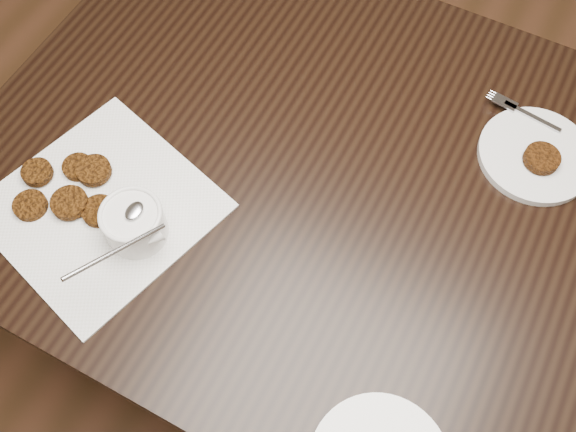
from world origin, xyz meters
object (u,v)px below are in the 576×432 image
Objects in this scene: napkin at (101,208)px; plate_with_patty at (537,153)px; table at (365,286)px; sauce_ramekin at (129,213)px.

plate_with_patty reaches higher than napkin.
napkin is at bearing -150.86° from table.
table is 0.60m from sauce_ramekin.
table is 4.53× the size of napkin.
plate_with_patty is at bearing 40.08° from sauce_ramekin.
napkin is 2.38× the size of sauce_ramekin.
plate_with_patty is at bearing 46.63° from table.
sauce_ramekin is 0.69× the size of plate_with_patty.
plate_with_patty is at bearing 35.43° from napkin.
plate_with_patty is (0.51, 0.43, -0.06)m from sauce_ramekin.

